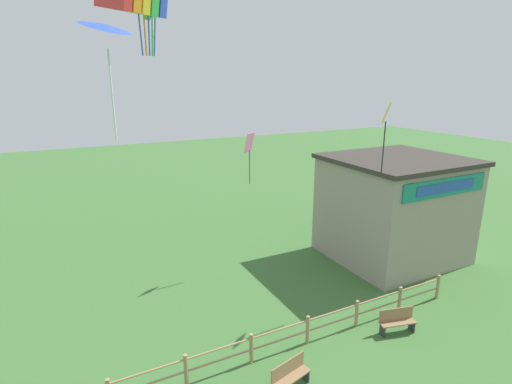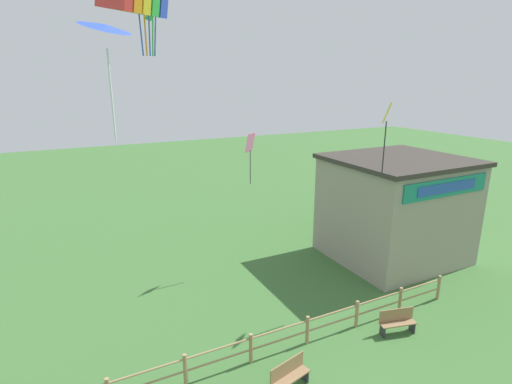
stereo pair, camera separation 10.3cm
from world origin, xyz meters
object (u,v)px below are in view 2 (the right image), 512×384
Objects in this scene: park_bench_by_building at (397,321)px; seaside_building at (395,208)px; kite_yellow_diamond at (386,124)px; kite_pink_diamond at (250,149)px; kite_blue_delta at (105,29)px; kite_green_diamond at (154,15)px; park_bench_near_fence at (289,375)px.

seaside_building is at bearing 46.98° from park_bench_by_building.
kite_yellow_diamond reaches higher than kite_pink_diamond.
kite_green_diamond is at bearing 70.58° from kite_blue_delta.
park_bench_by_building is at bearing 6.83° from park_bench_near_fence.
park_bench_by_building is 0.51× the size of kite_yellow_diamond.
park_bench_near_fence is 0.49× the size of kite_blue_delta.
kite_green_diamond is (-6.13, 12.11, 12.52)m from park_bench_by_building.
kite_blue_delta is (-15.16, -4.25, 8.21)m from seaside_building.
kite_yellow_diamond is 11.48m from kite_blue_delta.
kite_pink_diamond reaches higher than park_bench_by_building.
kite_green_diamond reaches higher than seaside_building.
kite_pink_diamond is at bearing 162.94° from seaside_building.
kite_blue_delta is 1.19× the size of kite_pink_diamond.
kite_yellow_diamond is at bearing 67.65° from park_bench_by_building.
kite_yellow_diamond is (7.22, -9.48, -4.96)m from kite_green_diamond.
kite_yellow_diamond is 0.96× the size of kite_blue_delta.
park_bench_near_fence is at bearing -107.98° from kite_pink_diamond.
kite_green_diamond is 11.56m from kite_blue_delta.
kite_yellow_diamond is at bearing 26.69° from park_bench_near_fence.
kite_pink_diamond is (-3.73, 5.39, -1.58)m from kite_yellow_diamond.
kite_green_diamond reaches higher than park_bench_by_building.
seaside_building is 9.00m from kite_pink_diamond.
seaside_building is at bearing 35.61° from kite_yellow_diamond.
park_bench_near_fence is 10.92m from kite_pink_diamond.
kite_blue_delta reaches higher than park_bench_near_fence.
kite_blue_delta is at bearing -173.40° from kite_yellow_diamond.
park_bench_near_fence is at bearing -24.36° from kite_blue_delta.
park_bench_by_building is 0.49× the size of kite_blue_delta.
kite_yellow_diamond reaches higher than park_bench_near_fence.
kite_blue_delta reaches higher than kite_pink_diamond.
kite_green_diamond reaches higher than park_bench_near_fence.
seaside_building is 7.28m from kite_yellow_diamond.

